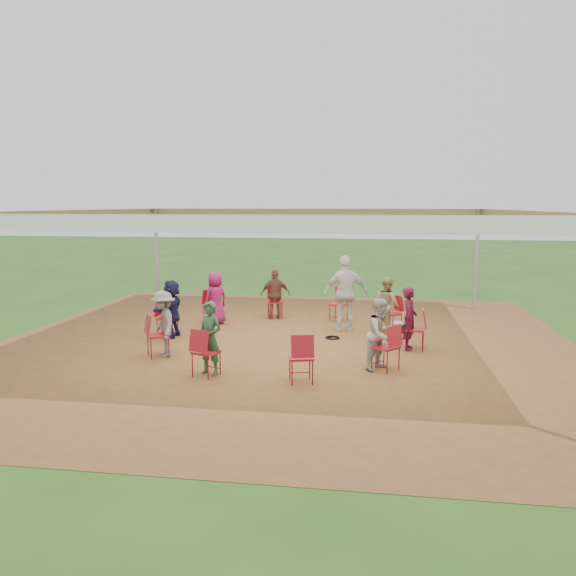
# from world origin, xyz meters

# --- Properties ---
(ground) EXTENTS (80.00, 80.00, 0.00)m
(ground) POSITION_xyz_m (0.00, 0.00, 0.00)
(ground) COLOR #285119
(ground) RESTS_ON ground
(dirt_patch) EXTENTS (13.00, 13.00, 0.00)m
(dirt_patch) POSITION_xyz_m (0.00, 0.00, 0.01)
(dirt_patch) COLOR brown
(dirt_patch) RESTS_ON ground
(tent) EXTENTS (10.33, 10.33, 3.00)m
(tent) POSITION_xyz_m (0.00, 0.00, 2.37)
(tent) COLOR #B2B2B7
(tent) RESTS_ON ground
(chair_0) EXTENTS (0.47, 0.45, 0.90)m
(chair_0) POSITION_xyz_m (2.86, -0.18, 0.45)
(chair_0) COLOR #A61221
(chair_0) RESTS_ON ground
(chair_1) EXTENTS (0.60, 0.59, 0.90)m
(chair_1) POSITION_xyz_m (2.42, 1.54, 0.45)
(chair_1) COLOR #A61221
(chair_1) RESTS_ON ground
(chair_2) EXTENTS (0.55, 0.56, 0.90)m
(chair_2) POSITION_xyz_m (1.05, 2.67, 0.45)
(chair_2) COLOR #A61221
(chair_2) RESTS_ON ground
(chair_3) EXTENTS (0.52, 0.53, 0.90)m
(chair_3) POSITION_xyz_m (-0.72, 2.78, 0.45)
(chair_3) COLOR #A61221
(chair_3) RESTS_ON ground
(chair_4) EXTENTS (0.61, 0.60, 0.90)m
(chair_4) POSITION_xyz_m (-2.21, 1.83, 0.45)
(chair_4) COLOR #A61221
(chair_4) RESTS_ON ground
(chair_5) EXTENTS (0.47, 0.45, 0.90)m
(chair_5) POSITION_xyz_m (-2.86, 0.18, 0.45)
(chair_5) COLOR #A61221
(chair_5) RESTS_ON ground
(chair_6) EXTENTS (0.60, 0.59, 0.90)m
(chair_6) POSITION_xyz_m (-2.42, -1.54, 0.45)
(chair_6) COLOR #A61221
(chair_6) RESTS_ON ground
(chair_7) EXTENTS (0.55, 0.56, 0.90)m
(chair_7) POSITION_xyz_m (-1.05, -2.67, 0.45)
(chair_7) COLOR #A61221
(chair_7) RESTS_ON ground
(chair_8) EXTENTS (0.52, 0.53, 0.90)m
(chair_8) POSITION_xyz_m (0.72, -2.78, 0.45)
(chair_8) COLOR #A61221
(chair_8) RESTS_ON ground
(chair_9) EXTENTS (0.61, 0.60, 0.90)m
(chair_9) POSITION_xyz_m (2.21, -1.83, 0.45)
(chair_9) COLOR #A61221
(chair_9) RESTS_ON ground
(person_seated_0) EXTENTS (0.36, 0.52, 1.37)m
(person_seated_0) POSITION_xyz_m (2.74, -0.17, 0.69)
(person_seated_0) COLOR #440D21
(person_seated_0) RESTS_ON ground
(person_seated_1) EXTENTS (0.68, 0.77, 1.37)m
(person_seated_1) POSITION_xyz_m (2.32, 1.48, 0.69)
(person_seated_1) COLOR #978A5D
(person_seated_1) RESTS_ON ground
(person_seated_2) EXTENTS (0.88, 0.60, 1.37)m
(person_seated_2) POSITION_xyz_m (-0.69, 2.66, 0.69)
(person_seated_2) COLOR brown
(person_seated_2) RESTS_ON ground
(person_seated_3) EXTENTS (0.72, 0.76, 1.37)m
(person_seated_3) POSITION_xyz_m (-2.12, 1.75, 0.69)
(person_seated_3) COLOR #831249
(person_seated_3) RESTS_ON ground
(person_seated_4) EXTENTS (0.55, 1.30, 1.37)m
(person_seated_4) POSITION_xyz_m (-2.74, 0.17, 0.69)
(person_seated_4) COLOR #17163D
(person_seated_4) RESTS_ON ground
(person_seated_5) EXTENTS (0.85, 0.98, 1.37)m
(person_seated_5) POSITION_xyz_m (-2.32, -1.48, 0.69)
(person_seated_5) COLOR slate
(person_seated_5) RESTS_ON ground
(person_seated_6) EXTENTS (0.59, 0.49, 1.37)m
(person_seated_6) POSITION_xyz_m (-1.01, -2.56, 0.69)
(person_seated_6) COLOR #284B32
(person_seated_6) RESTS_ON ground
(person_seated_7) EXTENTS (0.72, 0.76, 1.37)m
(person_seated_7) POSITION_xyz_m (2.12, -1.75, 0.69)
(person_seated_7) COLOR #A7A196
(person_seated_7) RESTS_ON ground
(standing_person) EXTENTS (1.22, 0.87, 1.89)m
(standing_person) POSITION_xyz_m (1.29, 1.48, 0.95)
(standing_person) COLOR silver
(standing_person) RESTS_ON ground
(cable_coil) EXTENTS (0.41, 0.41, 0.03)m
(cable_coil) POSITION_xyz_m (1.05, 0.59, 0.02)
(cable_coil) COLOR black
(cable_coil) RESTS_ON ground
(laptop) EXTENTS (0.28, 0.35, 0.23)m
(laptop) POSITION_xyz_m (2.58, -0.16, 0.65)
(laptop) COLOR #B7B7BC
(laptop) RESTS_ON ground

